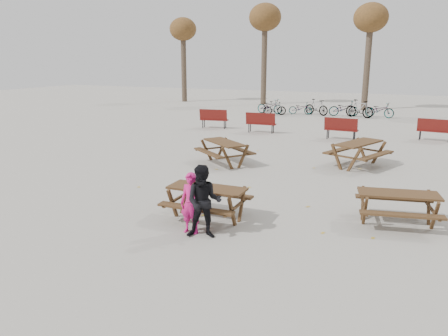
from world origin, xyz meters
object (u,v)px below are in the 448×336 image
at_px(main_picnic_table, 207,195).
at_px(soda_bottle, 199,186).
at_px(food_tray, 207,188).
at_px(picnic_table_east, 397,209).
at_px(adult, 204,202).
at_px(child, 191,203).
at_px(picnic_table_far, 358,154).
at_px(picnic_table_north, 224,153).

relative_size(main_picnic_table, soda_bottle, 10.59).
relative_size(food_tray, picnic_table_east, 0.10).
bearing_deg(main_picnic_table, adult, -68.17).
xyz_separation_m(child, picnic_table_east, (4.05, 2.25, -0.29)).
xyz_separation_m(main_picnic_table, picnic_table_east, (4.09, 1.37, -0.21)).
xyz_separation_m(main_picnic_table, adult, (0.40, -0.99, 0.19)).
bearing_deg(child, food_tray, 87.32).
relative_size(food_tray, soda_bottle, 1.06).
height_order(adult, picnic_table_far, adult).
distance_m(child, adult, 0.39).
relative_size(food_tray, child, 0.13).
bearing_deg(child, main_picnic_table, 91.21).
height_order(adult, picnic_table_east, adult).
xyz_separation_m(adult, picnic_table_far, (2.23, 7.68, -0.35)).
distance_m(child, picnic_table_far, 8.00).
height_order(child, picnic_table_far, child).
height_order(adult, picnic_table_north, adult).
bearing_deg(adult, soda_bottle, 104.00).
bearing_deg(picnic_table_east, main_picnic_table, -172.48).
distance_m(picnic_table_north, picnic_table_far, 4.66).
height_order(main_picnic_table, food_tray, food_tray).
relative_size(food_tray, adult, 0.12).
height_order(main_picnic_table, picnic_table_far, picnic_table_far).
bearing_deg(picnic_table_east, food_tray, -170.86).
bearing_deg(picnic_table_north, child, -35.12).
relative_size(child, picnic_table_east, 0.77).
bearing_deg(food_tray, picnic_table_north, 109.15).
relative_size(main_picnic_table, picnic_table_east, 1.04).
bearing_deg(child, picnic_table_far, 69.73).
height_order(food_tray, picnic_table_east, food_tray).
bearing_deg(main_picnic_table, picnic_table_far, 68.56).
xyz_separation_m(adult, picnic_table_east, (3.69, 2.36, -0.41)).
relative_size(soda_bottle, picnic_table_east, 0.10).
distance_m(food_tray, picnic_table_far, 7.28).
height_order(child, picnic_table_north, child).
bearing_deg(child, adult, -18.71).
bearing_deg(adult, picnic_table_east, 14.19).
bearing_deg(picnic_table_far, picnic_table_east, -141.33).
bearing_deg(picnic_table_east, adult, -158.41).
distance_m(main_picnic_table, picnic_table_north, 5.49).
relative_size(main_picnic_table, food_tray, 10.00).
xyz_separation_m(food_tray, picnic_table_east, (4.03, 1.48, -0.42)).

